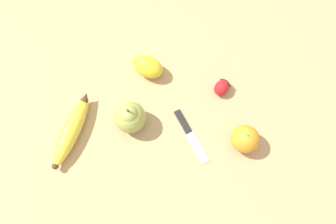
{
  "coord_description": "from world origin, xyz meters",
  "views": [
    {
      "loc": [
        0.07,
        -0.22,
        0.79
      ],
      "look_at": [
        0.05,
        0.05,
        0.03
      ],
      "focal_mm": 35.0,
      "sensor_mm": 36.0,
      "label": 1
    }
  ],
  "objects_px": {
    "pear": "(130,117)",
    "strawberry": "(223,87)",
    "banana": "(72,130)",
    "paring_knife": "(190,134)",
    "orange": "(245,139)",
    "lemon": "(148,67)"
  },
  "relations": [
    {
      "from": "pear",
      "to": "strawberry",
      "type": "distance_m",
      "value": 0.25
    },
    {
      "from": "strawberry",
      "to": "pear",
      "type": "bearing_deg",
      "value": 148.96
    },
    {
      "from": "banana",
      "to": "paring_knife",
      "type": "height_order",
      "value": "banana"
    },
    {
      "from": "orange",
      "to": "lemon",
      "type": "xyz_separation_m",
      "value": [
        -0.25,
        0.18,
        -0.01
      ]
    },
    {
      "from": "banana",
      "to": "orange",
      "type": "relative_size",
      "value": 2.98
    },
    {
      "from": "banana",
      "to": "paring_knife",
      "type": "distance_m",
      "value": 0.29
    },
    {
      "from": "pear",
      "to": "lemon",
      "type": "relative_size",
      "value": 1.0
    },
    {
      "from": "lemon",
      "to": "banana",
      "type": "bearing_deg",
      "value": -133.27
    },
    {
      "from": "orange",
      "to": "paring_knife",
      "type": "relative_size",
      "value": 0.49
    },
    {
      "from": "strawberry",
      "to": "banana",
      "type": "bearing_deg",
      "value": 144.82
    },
    {
      "from": "strawberry",
      "to": "lemon",
      "type": "distance_m",
      "value": 0.2
    },
    {
      "from": "paring_knife",
      "to": "banana",
      "type": "bearing_deg",
      "value": -28.89
    },
    {
      "from": "pear",
      "to": "strawberry",
      "type": "xyz_separation_m",
      "value": [
        0.23,
        0.11,
        -0.03
      ]
    },
    {
      "from": "pear",
      "to": "lemon",
      "type": "xyz_separation_m",
      "value": [
        0.03,
        0.15,
        -0.02
      ]
    },
    {
      "from": "strawberry",
      "to": "paring_knife",
      "type": "bearing_deg",
      "value": -177.54
    },
    {
      "from": "orange",
      "to": "pear",
      "type": "distance_m",
      "value": 0.28
    },
    {
      "from": "strawberry",
      "to": "paring_knife",
      "type": "xyz_separation_m",
      "value": [
        -0.08,
        -0.13,
        -0.01
      ]
    },
    {
      "from": "pear",
      "to": "lemon",
      "type": "height_order",
      "value": "pear"
    },
    {
      "from": "orange",
      "to": "pear",
      "type": "height_order",
      "value": "pear"
    },
    {
      "from": "pear",
      "to": "lemon",
      "type": "bearing_deg",
      "value": 78.78
    },
    {
      "from": "lemon",
      "to": "paring_knife",
      "type": "distance_m",
      "value": 0.21
    },
    {
      "from": "orange",
      "to": "strawberry",
      "type": "height_order",
      "value": "orange"
    }
  ]
}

